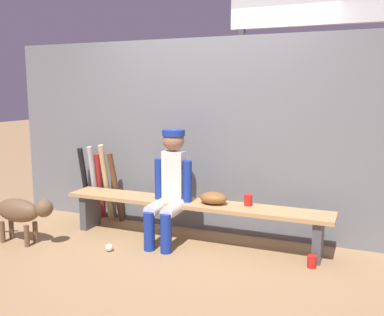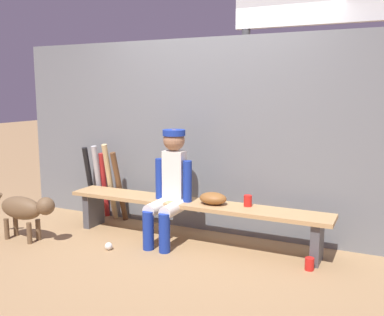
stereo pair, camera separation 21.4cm
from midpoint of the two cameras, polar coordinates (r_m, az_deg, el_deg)
ground_plane at (r=4.53m, az=-1.38°, el=-10.99°), size 30.00×30.00×0.00m
chainlink_fence at (r=4.66m, az=0.63°, el=2.84°), size 4.89×0.03×2.09m
dugout_bench at (r=4.42m, az=-1.40°, el=-6.86°), size 2.80×0.36×0.42m
player_seated at (r=4.35m, az=-4.42°, el=-3.35°), size 0.41×0.55×1.15m
baseball_glove at (r=4.30m, az=1.42°, el=-5.33°), size 0.28×0.20×0.12m
bat_wood_dark at (r=5.11m, az=-11.23°, el=-3.88°), size 0.11×0.25×0.85m
bat_wood_natural at (r=5.16m, az=-12.45°, el=-3.29°), size 0.08×0.27×0.94m
bat_aluminum_red at (r=5.34m, az=-13.24°, el=-3.64°), size 0.07×0.16×0.80m
bat_aluminum_silver at (r=5.31m, az=-13.97°, el=-3.21°), size 0.08×0.21×0.90m
bat_aluminum_black at (r=5.41m, az=-15.08°, el=-3.17°), size 0.09×0.25×0.87m
baseball at (r=4.35m, az=-12.33°, el=-11.52°), size 0.07×0.07×0.07m
cup_on_ground at (r=4.00m, az=14.06°, el=-13.16°), size 0.08×0.08×0.11m
cup_on_bench at (r=4.26m, az=6.03°, el=-5.57°), size 0.08×0.08×0.11m
scoreboard at (r=5.22m, az=16.47°, el=18.16°), size 2.39×0.27×3.42m
dog at (r=4.74m, az=-22.82°, el=-6.53°), size 0.84×0.20×0.49m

